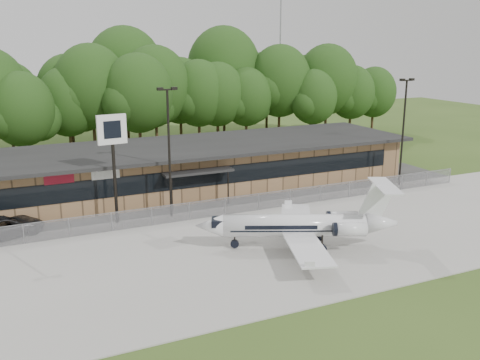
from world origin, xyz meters
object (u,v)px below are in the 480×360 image
business_jet (302,226)px  pole_sign (113,141)px  suv (4,227)px  terminal (197,165)px

business_jet → pole_sign: bearing=158.0°
suv → pole_sign: pole_sign is taller
business_jet → suv: size_ratio=2.37×
terminal → business_jet: (0.87, -17.57, -0.55)m
business_jet → suv: (-18.05, 10.78, -0.86)m
terminal → business_jet: bearing=-87.2°
terminal → business_jet: size_ratio=3.11×
suv → pole_sign: 9.75m
business_jet → suv: 21.04m
business_jet → terminal: bearing=116.8°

